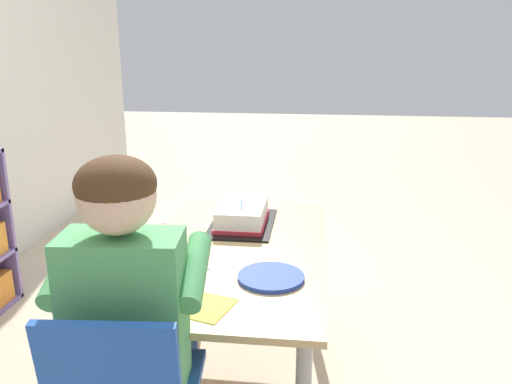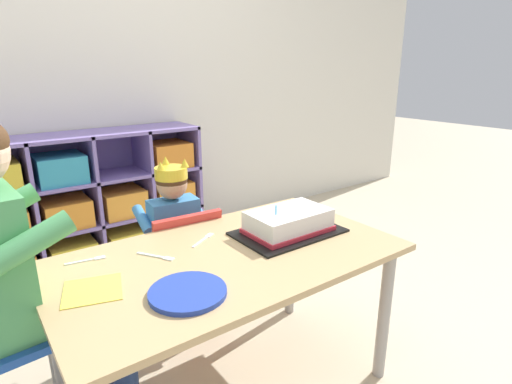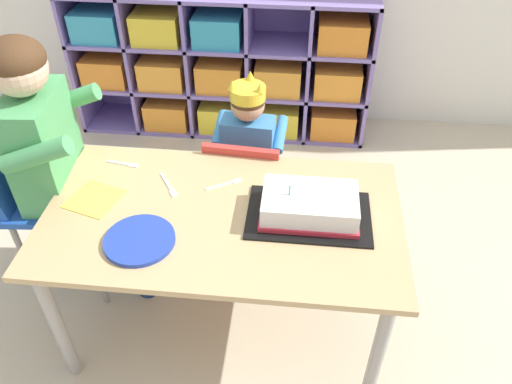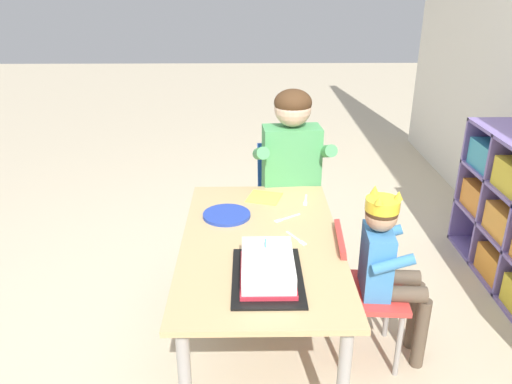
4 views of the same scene
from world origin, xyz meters
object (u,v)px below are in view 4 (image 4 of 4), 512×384
adult_helper_seated (293,169)px  fork_near_child_seat (286,218)px  activity_table (261,255)px  child_with_crown (387,258)px  paper_plate_stack (227,215)px  classroom_chair_adult_side (289,196)px  birthday_cake_on_tray (268,269)px  fork_scattered_mid_table (305,201)px  classroom_chair_blue (359,286)px  fork_beside_plate_stack (297,239)px

adult_helper_seated → fork_near_child_seat: adult_helper_seated is taller
activity_table → child_with_crown: 0.53m
child_with_crown → paper_plate_stack: size_ratio=3.72×
activity_table → paper_plate_stack: size_ratio=5.34×
classroom_chair_adult_side → paper_plate_stack: size_ratio=3.37×
birthday_cake_on_tray → fork_scattered_mid_table: bearing=162.7°
activity_table → fork_near_child_seat: fork_near_child_seat is taller
child_with_crown → adult_helper_seated: bearing=33.2°
activity_table → birthday_cake_on_tray: 0.30m
fork_near_child_seat → classroom_chair_blue: bearing=-69.7°
paper_plate_stack → birthday_cake_on_tray: bearing=18.3°
activity_table → birthday_cake_on_tray: (0.28, 0.02, 0.11)m
adult_helper_seated → fork_near_child_seat: size_ratio=8.47×
adult_helper_seated → birthday_cake_on_tray: 0.90m
activity_table → birthday_cake_on_tray: bearing=3.5°
activity_table → paper_plate_stack: bearing=-146.7°
classroom_chair_adult_side → fork_beside_plate_stack: 0.72m
activity_table → fork_scattered_mid_table: (-0.40, 0.23, 0.07)m
classroom_chair_adult_side → birthday_cake_on_tray: classroom_chair_adult_side is taller
adult_helper_seated → fork_scattered_mid_table: size_ratio=8.52×
activity_table → adult_helper_seated: (-0.60, 0.18, 0.17)m
classroom_chair_blue → birthday_cake_on_tray: size_ratio=1.53×
activity_table → fork_beside_plate_stack: 0.17m
classroom_chair_blue → activity_table: bearing=90.8°
classroom_chair_blue → fork_near_child_seat: 0.44m
fork_beside_plate_stack → classroom_chair_blue: bearing=-127.2°
adult_helper_seated → fork_scattered_mid_table: adult_helper_seated is taller
classroom_chair_blue → paper_plate_stack: classroom_chair_blue is taller
adult_helper_seated → fork_scattered_mid_table: bearing=-81.5°
fork_near_child_seat → birthday_cake_on_tray: bearing=-134.8°
fork_scattered_mid_table → activity_table: bearing=159.3°
classroom_chair_adult_side → birthday_cake_on_tray: bearing=-103.7°
classroom_chair_adult_side → fork_near_child_seat: size_ratio=5.83×
birthday_cake_on_tray → fork_beside_plate_stack: bearing=155.1°
classroom_chair_blue → child_with_crown: bearing=-89.6°
activity_table → classroom_chair_adult_side: (-0.72, 0.17, -0.04)m
paper_plate_stack → fork_beside_plate_stack: (0.22, 0.31, -0.01)m
child_with_crown → fork_scattered_mid_table: bearing=39.2°
classroom_chair_adult_side → fork_beside_plate_stack: (0.71, -0.02, 0.11)m
fork_near_child_seat → fork_scattered_mid_table: bearing=27.1°
classroom_chair_blue → fork_scattered_mid_table: size_ratio=4.87×
paper_plate_stack → fork_near_child_seat: paper_plate_stack is taller
birthday_cake_on_tray → classroom_chair_adult_side: bearing=171.2°
classroom_chair_adult_side → adult_helper_seated: adult_helper_seated is taller
activity_table → child_with_crown: size_ratio=1.44×
activity_table → classroom_chair_adult_side: 0.74m
classroom_chair_blue → child_with_crown: child_with_crown is taller
child_with_crown → paper_plate_stack: bearing=73.0°
child_with_crown → fork_near_child_seat: child_with_crown is taller
adult_helper_seated → paper_plate_stack: (0.37, -0.34, -0.09)m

